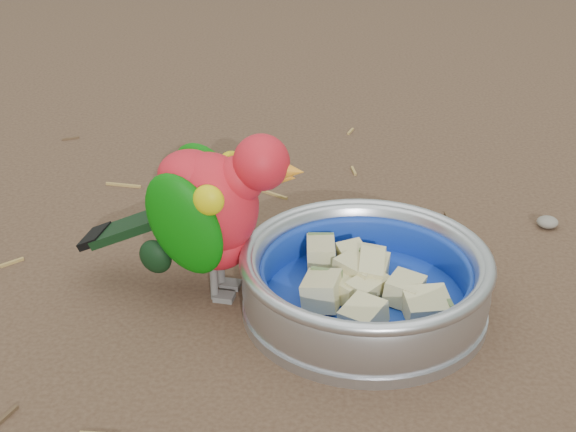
# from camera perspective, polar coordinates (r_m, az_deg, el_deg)

# --- Properties ---
(ground) EXTENTS (60.00, 60.00, 0.00)m
(ground) POSITION_cam_1_polar(r_m,az_deg,el_deg) (0.76, 8.06, -6.02)
(ground) COLOR #483224
(food_bowl) EXTENTS (0.22, 0.22, 0.02)m
(food_bowl) POSITION_cam_1_polar(r_m,az_deg,el_deg) (0.74, 5.43, -6.24)
(food_bowl) COLOR #B2B2BA
(food_bowl) RESTS_ON ground
(bowl_wall) EXTENTS (0.22, 0.22, 0.04)m
(bowl_wall) POSITION_cam_1_polar(r_m,az_deg,el_deg) (0.73, 5.53, -4.28)
(bowl_wall) COLOR #B2B2BA
(bowl_wall) RESTS_ON food_bowl
(fruit_wedges) EXTENTS (0.13, 0.13, 0.03)m
(fruit_wedges) POSITION_cam_1_polar(r_m,az_deg,el_deg) (0.73, 5.51, -4.75)
(fruit_wedges) COLOR #C7BC83
(fruit_wedges) RESTS_ON food_bowl
(lory_parrot) EXTENTS (0.21, 0.13, 0.16)m
(lory_parrot) POSITION_cam_1_polar(r_m,az_deg,el_deg) (0.73, -5.50, -0.18)
(lory_parrot) COLOR red
(lory_parrot) RESTS_ON ground
(ground_debris) EXTENTS (0.90, 0.80, 0.01)m
(ground_debris) POSITION_cam_1_polar(r_m,az_deg,el_deg) (0.80, 11.15, -4.40)
(ground_debris) COLOR olive
(ground_debris) RESTS_ON ground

